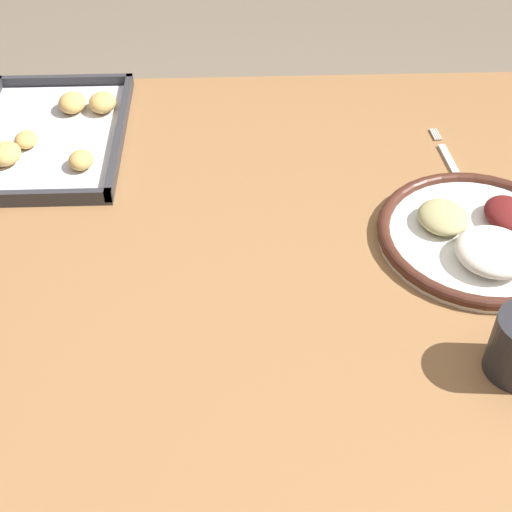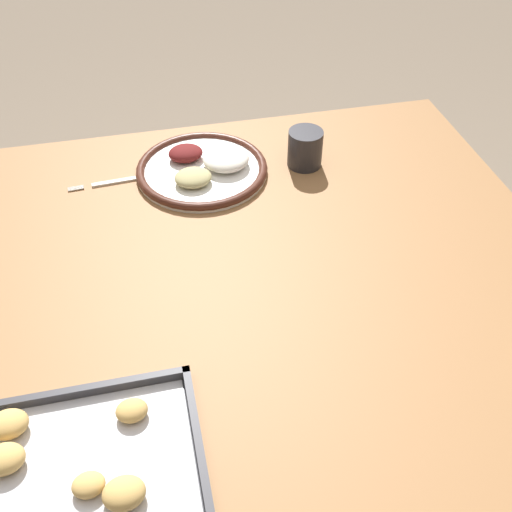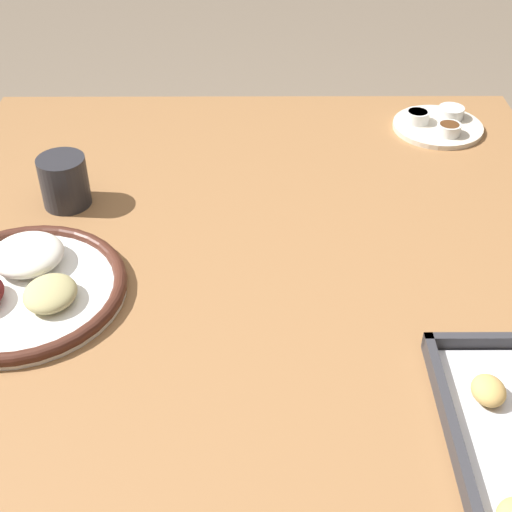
# 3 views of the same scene
# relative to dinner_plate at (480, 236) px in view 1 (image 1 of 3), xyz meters

# --- Properties ---
(dining_table) EXTENTS (1.17, 1.09, 0.75)m
(dining_table) POSITION_rel_dinner_plate_xyz_m (-0.07, 0.33, -0.11)
(dining_table) COLOR olive
(dining_table) RESTS_ON ground_plane
(dinner_plate) EXTENTS (0.30, 0.30, 0.05)m
(dinner_plate) POSITION_rel_dinner_plate_xyz_m (0.00, 0.00, 0.00)
(dinner_plate) COLOR white
(dinner_plate) RESTS_ON dining_table
(fork) EXTENTS (0.22, 0.03, 0.00)m
(fork) POSITION_rel_dinner_plate_xyz_m (0.19, -0.01, -0.01)
(fork) COLOR silver
(fork) RESTS_ON dining_table
(baking_tray) EXTENTS (0.38, 0.26, 0.04)m
(baking_tray) POSITION_rel_dinner_plate_xyz_m (0.30, 0.68, -0.00)
(baking_tray) COLOR #333338
(baking_tray) RESTS_ON dining_table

